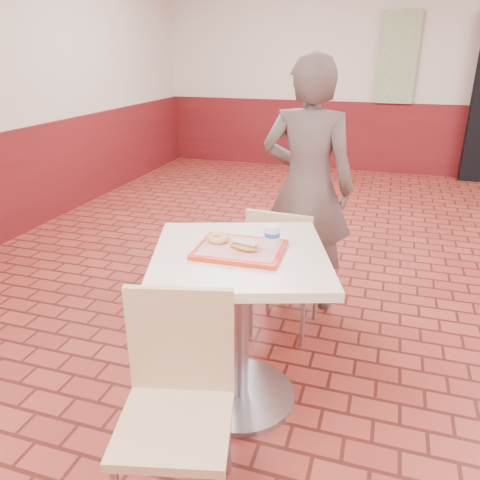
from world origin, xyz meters
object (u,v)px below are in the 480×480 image
(chair_main_front, at_px, (178,395))
(customer, at_px, (307,188))
(chair_main_back, at_px, (282,266))
(serving_tray, at_px, (240,250))
(long_john_donut, at_px, (245,246))
(ring_donut, at_px, (218,238))
(paper_cup, at_px, (272,235))
(main_table, at_px, (240,304))

(chair_main_front, height_order, customer, customer)
(chair_main_back, distance_m, serving_tray, 0.76)
(customer, height_order, long_john_donut, customer)
(serving_tray, bearing_deg, chair_main_back, 84.80)
(customer, height_order, serving_tray, customer)
(customer, distance_m, serving_tray, 1.13)
(chair_main_front, relative_size, long_john_donut, 5.91)
(chair_main_front, bearing_deg, chair_main_back, 70.99)
(ring_donut, relative_size, paper_cup, 1.16)
(chair_main_back, relative_size, paper_cup, 9.34)
(ring_donut, height_order, long_john_donut, long_john_donut)
(serving_tray, height_order, ring_donut, ring_donut)
(chair_main_front, xyz_separation_m, serving_tray, (0.05, 0.61, 0.35))
(chair_main_back, distance_m, ring_donut, 0.77)
(paper_cup, bearing_deg, serving_tray, -148.17)
(chair_main_back, height_order, paper_cup, paper_cup)
(chair_main_front, relative_size, chair_main_back, 1.05)
(customer, bearing_deg, chair_main_front, 86.57)
(customer, xyz_separation_m, paper_cup, (0.02, -1.05, 0.06))
(chair_main_front, distance_m, paper_cup, 0.82)
(serving_tray, bearing_deg, chair_main_front, -94.90)
(chair_main_front, height_order, chair_main_back, chair_main_front)
(chair_main_back, xyz_separation_m, ring_donut, (-0.18, -0.63, 0.40))
(main_table, relative_size, paper_cup, 9.19)
(customer, height_order, ring_donut, customer)
(main_table, relative_size, serving_tray, 2.11)
(customer, distance_m, long_john_donut, 1.16)
(main_table, bearing_deg, long_john_donut, -40.33)
(main_table, height_order, serving_tray, serving_tray)
(main_table, height_order, chair_main_front, chair_main_front)
(main_table, xyz_separation_m, customer, (0.11, 1.13, 0.29))
(main_table, height_order, paper_cup, paper_cup)
(chair_main_back, height_order, customer, customer)
(ring_donut, bearing_deg, serving_tray, -16.44)
(serving_tray, height_order, long_john_donut, long_john_donut)
(customer, relative_size, paper_cup, 18.67)
(main_table, distance_m, customer, 1.17)
(chair_main_back, distance_m, long_john_donut, 0.80)
(chair_main_back, xyz_separation_m, paper_cup, (0.07, -0.58, 0.43))
(serving_tray, distance_m, long_john_donut, 0.05)
(customer, distance_m, paper_cup, 1.05)
(ring_donut, xyz_separation_m, long_john_donut, (0.15, -0.06, 0.00))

